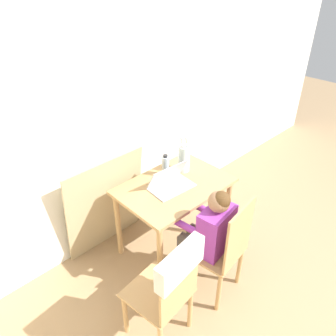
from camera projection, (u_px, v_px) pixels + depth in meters
name	position (u px, v px, depth m)	size (l,w,h in m)	color
wall_back	(151.00, 103.00, 3.10)	(6.40, 0.05, 2.50)	white
dining_table	(174.00, 195.00, 2.94)	(0.98, 0.67, 0.73)	tan
chair_occupied	(223.00, 249.00, 2.57)	(0.45, 0.45, 0.95)	tan
chair_spare	(171.00, 282.00, 2.12)	(0.44, 0.47, 0.96)	tan
person_seated	(210.00, 229.00, 2.56)	(0.36, 0.46, 1.01)	purple
laptop	(170.00, 182.00, 2.83)	(0.39, 0.26, 0.21)	#B2B2B7
flower_vase	(184.00, 157.00, 3.00)	(0.11, 0.11, 0.36)	silver
water_bottle	(165.00, 166.00, 2.95)	(0.07, 0.07, 0.22)	silver
cardboard_panel	(106.00, 204.00, 3.03)	(0.80, 0.15, 0.98)	tan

